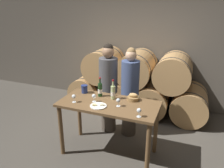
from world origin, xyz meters
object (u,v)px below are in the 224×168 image
object	(u,v)px
wine_glass_left	(94,96)
wine_glass_center	(118,101)
wine_glass_right	(139,111)
cheese_plate	(98,106)
wine_bottle_red	(100,90)
blue_crock	(84,89)
tasting_table	(109,111)
person_right	(130,92)
wine_glass_far_left	(74,97)
bread_basket	(133,97)
person_left	(108,88)
wine_bottle_white	(113,92)

from	to	relation	value
wine_glass_left	wine_glass_center	world-z (taller)	same
wine_glass_right	wine_glass_center	bearing A→B (deg)	151.16
cheese_plate	wine_glass_left	world-z (taller)	wine_glass_left
wine_bottle_red	wine_glass_center	xyz separation A→B (m)	(0.39, -0.24, -0.02)
blue_crock	wine_glass_center	world-z (taller)	blue_crock
tasting_table	wine_glass_center	world-z (taller)	wine_glass_center
tasting_table	person_right	distance (m)	0.67
cheese_plate	wine_glass_center	distance (m)	0.30
blue_crock	wine_glass_far_left	xyz separation A→B (m)	(0.03, -0.38, 0.01)
bread_basket	person_right	bearing A→B (deg)	112.90
bread_basket	wine_glass_right	distance (m)	0.53
person_right	bread_basket	xyz separation A→B (m)	(0.18, -0.43, 0.11)
person_left	wine_glass_center	size ratio (longest dim) A/B	13.36
blue_crock	wine_glass_center	bearing A→B (deg)	-21.85
person_right	blue_crock	xyz separation A→B (m)	(-0.65, -0.44, 0.14)
tasting_table	wine_glass_right	distance (m)	0.62
wine_glass_left	person_left	bearing A→B (deg)	94.25
blue_crock	wine_glass_left	bearing A→B (deg)	-41.21
blue_crock	wine_glass_far_left	distance (m)	0.39
person_right	wine_bottle_white	xyz separation A→B (m)	(-0.12, -0.50, 0.17)
tasting_table	cheese_plate	world-z (taller)	cheese_plate
wine_bottle_red	blue_crock	size ratio (longest dim) A/B	2.39
person_right	bread_basket	size ratio (longest dim) A/B	8.75
wine_bottle_white	tasting_table	bearing A→B (deg)	-92.99
person_left	person_right	size ratio (longest dim) A/B	1.03
bread_basket	wine_glass_center	size ratio (longest dim) A/B	1.49
person_right	wine_glass_right	world-z (taller)	person_right
person_left	wine_glass_left	world-z (taller)	person_left
person_left	wine_glass_far_left	xyz separation A→B (m)	(-0.22, -0.82, 0.13)
wine_bottle_white	blue_crock	size ratio (longest dim) A/B	2.37
cheese_plate	wine_glass_center	world-z (taller)	wine_glass_center
person_right	blue_crock	bearing A→B (deg)	-145.83
wine_glass_center	wine_bottle_white	bearing A→B (deg)	126.97
person_right	wine_glass_center	bearing A→B (deg)	-86.79
wine_glass_center	person_right	bearing A→B (deg)	93.21
tasting_table	cheese_plate	distance (m)	0.24
wine_glass_center	wine_glass_right	bearing A→B (deg)	-28.84
blue_crock	cheese_plate	xyz separation A→B (m)	(0.42, -0.38, -0.06)
wine_glass_far_left	wine_glass_center	bearing A→B (deg)	9.20
person_right	wine_bottle_white	bearing A→B (deg)	-104.00
wine_glass_far_left	wine_glass_right	distance (m)	1.02
wine_bottle_red	cheese_plate	xyz separation A→B (m)	(0.13, -0.35, -0.10)
tasting_table	wine_glass_right	bearing A→B (deg)	-25.74
wine_glass_far_left	wine_glass_right	xyz separation A→B (m)	(1.02, -0.09, 0.00)
bread_basket	blue_crock	bearing A→B (deg)	-179.30
person_left	cheese_plate	xyz separation A→B (m)	(0.18, -0.82, 0.05)
wine_bottle_white	wine_glass_left	distance (m)	0.31
bread_basket	wine_glass_left	distance (m)	0.60
wine_bottle_white	cheese_plate	world-z (taller)	wine_bottle_white
person_left	tasting_table	bearing A→B (deg)	-67.62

